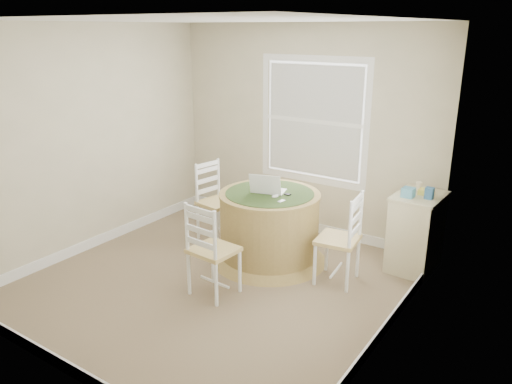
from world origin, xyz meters
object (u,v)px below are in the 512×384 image
Objects in this scene: chair_left at (218,202)px; chair_right at (338,239)px; round_table at (269,224)px; corner_chest at (416,232)px; chair_near at (214,250)px; laptop at (268,189)px.

chair_left is 1.74m from chair_right.
round_table is 1.37× the size of chair_right.
chair_right is 0.94m from corner_chest.
chair_right is (0.90, 0.91, 0.00)m from chair_near.
corner_chest is at bearing 30.56° from round_table.
round_table is at bearing -92.67° from chair_left.
laptop is (-0.88, 0.05, 0.36)m from chair_right.
round_table is 0.95m from chair_near.
chair_left is 1.00× the size of chair_near.
chair_left is 0.93m from laptop.
chair_left reaches higher than round_table.
chair_left and chair_near have the same top height.
laptop is at bearing -151.98° from corner_chest.
laptop reaches higher than round_table.
laptop is at bearing 162.64° from round_table.
corner_chest is (1.43, 0.71, -0.01)m from round_table.
round_table is 1.37× the size of chair_near.
corner_chest is (2.30, 0.54, -0.05)m from chair_left.
chair_left reaches higher than corner_chest.
chair_right is at bearing 161.41° from laptop.
chair_near is (0.83, -1.12, 0.00)m from chair_left.
round_table is 1.60m from corner_chest.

